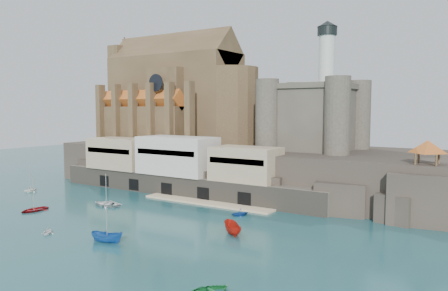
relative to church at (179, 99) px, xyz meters
name	(u,v)px	position (x,y,z in m)	size (l,w,h in m)	color
ground	(138,221)	(24.13, -41.85, -22.13)	(300.00, 300.00, 0.00)	#17464C
promontory	(249,167)	(23.94, -2.48, -17.20)	(100.00, 36.00, 10.00)	#29231F
quay	(176,167)	(13.94, -18.78, -16.06)	(70.00, 12.00, 13.05)	#615A4D
church	(179,99)	(0.00, 0.00, 0.00)	(47.00, 25.93, 30.51)	#4C3923
castle_keep	(315,114)	(40.21, -0.78, -3.81)	(21.20, 21.20, 29.30)	#464137
rock_outcrop	(425,199)	(66.13, -16.01, -18.11)	(14.50, 10.50, 8.70)	#29231F
pavilion	(428,148)	(66.13, -15.85, -9.40)	(6.40, 6.40, 5.40)	#4C3923
boat_0	(34,211)	(2.21, -47.06, -22.13)	(3.84, 1.11, 5.38)	maroon
boat_1	(48,234)	(17.81, -55.18, -22.13)	(2.35, 1.44, 2.72)	white
boat_2	(107,242)	(28.81, -53.11, -22.13)	(1.93, 1.98, 5.14)	#1850A0
boat_4	(31,192)	(-15.87, -35.86, -22.13)	(2.98, 1.82, 3.46)	white
boat_5	(232,234)	(41.94, -39.59, -22.13)	(2.06, 2.12, 5.48)	#B41D10
boat_6	(106,205)	(10.21, -36.35, -22.13)	(4.63, 1.34, 6.49)	silver
boat_7	(240,216)	(37.08, -29.12, -22.13)	(2.81, 1.72, 3.26)	navy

